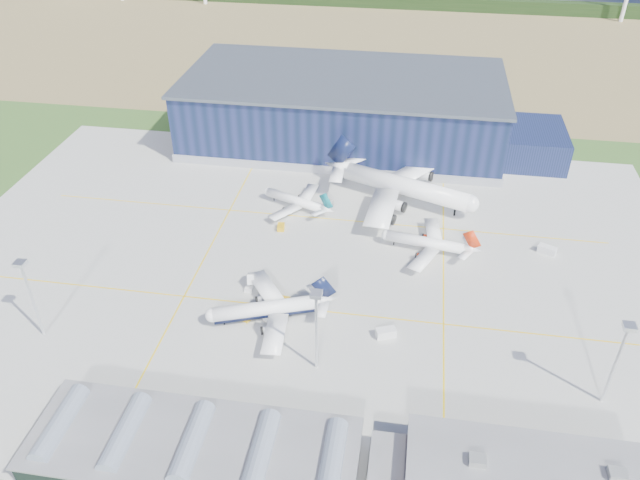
{
  "coord_description": "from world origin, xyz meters",
  "views": [
    {
      "loc": [
        27.53,
        -133.45,
        109.62
      ],
      "look_at": [
        4.52,
        9.24,
        9.43
      ],
      "focal_mm": 35.0,
      "sensor_mm": 36.0,
      "label": 1
    }
  ],
  "objects_px": {
    "gse_tug_b": "(248,317)",
    "gse_van_a": "(275,318)",
    "airliner_regional": "(295,196)",
    "gse_tug_c": "(281,227)",
    "airliner_widebody": "(407,178)",
    "light_mast_center": "(316,318)",
    "car_b": "(501,452)",
    "light_mast_west": "(28,287)",
    "airstair": "(251,281)",
    "car_a": "(416,441)",
    "hangar": "(350,112)",
    "airliner_navy": "(265,302)",
    "gse_van_b": "(547,250)",
    "gse_van_c": "(386,333)",
    "gse_tug_a": "(284,303)",
    "airliner_red": "(426,237)",
    "light_mast_east": "(620,351)"
  },
  "relations": [
    {
      "from": "airstair",
      "to": "gse_tug_b",
      "type": "bearing_deg",
      "value": -91.89
    },
    {
      "from": "gse_van_a",
      "to": "car_b",
      "type": "distance_m",
      "value": 63.38
    },
    {
      "from": "airliner_widebody",
      "to": "airliner_regional",
      "type": "xyz_separation_m",
      "value": [
        -35.86,
        -9.68,
        -4.72
      ]
    },
    {
      "from": "hangar",
      "to": "gse_tug_a",
      "type": "xyz_separation_m",
      "value": [
        -5.17,
        -104.03,
        -10.78
      ]
    },
    {
      "from": "gse_van_c",
      "to": "gse_van_b",
      "type": "bearing_deg",
      "value": -68.3
    },
    {
      "from": "gse_van_c",
      "to": "car_b",
      "type": "relative_size",
      "value": 1.26
    },
    {
      "from": "airliner_navy",
      "to": "gse_van_b",
      "type": "height_order",
      "value": "airliner_navy"
    },
    {
      "from": "airliner_red",
      "to": "airliner_widebody",
      "type": "height_order",
      "value": "airliner_widebody"
    },
    {
      "from": "airliner_red",
      "to": "gse_van_c",
      "type": "distance_m",
      "value": 40.08
    },
    {
      "from": "gse_tug_b",
      "to": "gse_van_a",
      "type": "bearing_deg",
      "value": 28.23
    },
    {
      "from": "light_mast_west",
      "to": "light_mast_center",
      "type": "height_order",
      "value": "same"
    },
    {
      "from": "gse_van_c",
      "to": "airstair",
      "type": "xyz_separation_m",
      "value": [
        -38.63,
        14.63,
        0.25
      ]
    },
    {
      "from": "airliner_widebody",
      "to": "gse_tug_b",
      "type": "height_order",
      "value": "airliner_widebody"
    },
    {
      "from": "light_mast_center",
      "to": "car_b",
      "type": "relative_size",
      "value": 5.72
    },
    {
      "from": "light_mast_west",
      "to": "airliner_widebody",
      "type": "relative_size",
      "value": 0.41
    },
    {
      "from": "gse_van_c",
      "to": "gse_tug_a",
      "type": "bearing_deg",
      "value": 52.18
    },
    {
      "from": "light_mast_east",
      "to": "airliner_navy",
      "type": "xyz_separation_m",
      "value": [
        -80.69,
        14.64,
        -9.75
      ]
    },
    {
      "from": "light_mast_east",
      "to": "airliner_widebody",
      "type": "distance_m",
      "value": 93.22
    },
    {
      "from": "gse_van_b",
      "to": "light_mast_east",
      "type": "bearing_deg",
      "value": -149.63
    },
    {
      "from": "gse_tug_c",
      "to": "gse_tug_b",
      "type": "bearing_deg",
      "value": -96.43
    },
    {
      "from": "light_mast_west",
      "to": "gse_tug_c",
      "type": "height_order",
      "value": "light_mast_west"
    },
    {
      "from": "airliner_regional",
      "to": "gse_tug_b",
      "type": "xyz_separation_m",
      "value": [
        -1.62,
        -56.01,
        -3.76
      ]
    },
    {
      "from": "hangar",
      "to": "gse_tug_a",
      "type": "bearing_deg",
      "value": -92.85
    },
    {
      "from": "light_mast_west",
      "to": "gse_tug_c",
      "type": "distance_m",
      "value": 76.46
    },
    {
      "from": "light_mast_east",
      "to": "airstair",
      "type": "height_order",
      "value": "light_mast_east"
    },
    {
      "from": "airliner_regional",
      "to": "airstair",
      "type": "height_order",
      "value": "airliner_regional"
    },
    {
      "from": "gse_tug_c",
      "to": "car_b",
      "type": "height_order",
      "value": "gse_tug_c"
    },
    {
      "from": "airstair",
      "to": "gse_van_a",
      "type": "bearing_deg",
      "value": -66.93
    },
    {
      "from": "hangar",
      "to": "gse_van_c",
      "type": "relative_size",
      "value": 28.73
    },
    {
      "from": "gse_van_b",
      "to": "car_b",
      "type": "height_order",
      "value": "gse_van_b"
    },
    {
      "from": "airliner_navy",
      "to": "light_mast_east",
      "type": "bearing_deg",
      "value": 149.51
    },
    {
      "from": "airliner_regional",
      "to": "gse_tug_c",
      "type": "distance_m",
      "value": 13.98
    },
    {
      "from": "gse_van_b",
      "to": "hangar",
      "type": "bearing_deg",
      "value": 70.54
    },
    {
      "from": "light_mast_west",
      "to": "gse_van_a",
      "type": "relative_size",
      "value": 3.81
    },
    {
      "from": "car_a",
      "to": "light_mast_west",
      "type": "bearing_deg",
      "value": 78.74
    },
    {
      "from": "light_mast_west",
      "to": "airstair",
      "type": "bearing_deg",
      "value": 30.59
    },
    {
      "from": "light_mast_east",
      "to": "airliner_regional",
      "type": "bearing_deg",
      "value": 140.14
    },
    {
      "from": "hangar",
      "to": "airliner_navy",
      "type": "height_order",
      "value": "hangar"
    },
    {
      "from": "airliner_regional",
      "to": "gse_tug_a",
      "type": "distance_m",
      "value": 49.78
    },
    {
      "from": "airliner_red",
      "to": "airliner_widebody",
      "type": "bearing_deg",
      "value": -66.06
    },
    {
      "from": "gse_tug_c",
      "to": "gse_van_c",
      "type": "relative_size",
      "value": 0.7
    },
    {
      "from": "light_mast_center",
      "to": "gse_van_b",
      "type": "bearing_deg",
      "value": 43.11
    },
    {
      "from": "gse_tug_c",
      "to": "car_b",
      "type": "distance_m",
      "value": 97.22
    },
    {
      "from": "airliner_regional",
      "to": "car_b",
      "type": "relative_size",
      "value": 6.81
    },
    {
      "from": "airliner_navy",
      "to": "gse_van_b",
      "type": "relative_size",
      "value": 6.61
    },
    {
      "from": "hangar",
      "to": "gse_van_b",
      "type": "height_order",
      "value": "hangar"
    },
    {
      "from": "light_mast_center",
      "to": "airliner_regional",
      "type": "bearing_deg",
      "value": 105.06
    },
    {
      "from": "airliner_widebody",
      "to": "airliner_navy",
      "type": "bearing_deg",
      "value": -95.92
    },
    {
      "from": "airliner_red",
      "to": "airliner_widebody",
      "type": "distance_m",
      "value": 28.95
    },
    {
      "from": "airliner_red",
      "to": "airstair",
      "type": "xyz_separation_m",
      "value": [
        -47.46,
        -24.29,
        -3.46
      ]
    }
  ]
}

